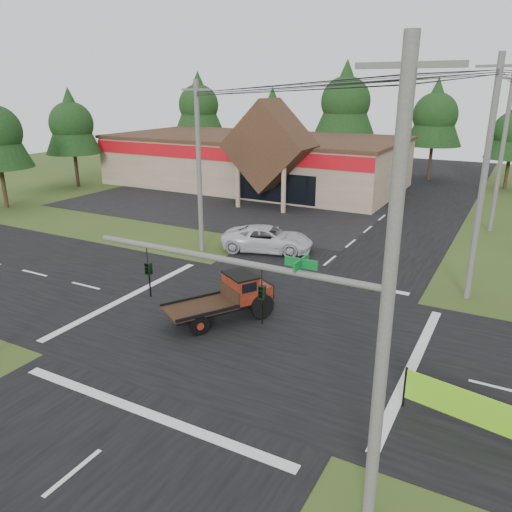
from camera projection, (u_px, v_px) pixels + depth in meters
The scene contains 18 objects.
ground at pixel (250, 327), 21.98m from camera, with size 120.00×120.00×0.00m, color #314719.
road_ns at pixel (250, 327), 21.98m from camera, with size 12.00×120.00×0.02m, color black.
road_ew at pixel (250, 327), 21.98m from camera, with size 120.00×12.00×0.02m, color black.
parking_apron at pixel (216, 207), 44.11m from camera, with size 28.00×14.00×0.02m, color black.
cvs_building at pixel (256, 159), 52.80m from camera, with size 30.40×18.20×9.19m.
traffic_signal_mast at pixel (311, 339), 11.69m from camera, with size 8.12×0.24×7.00m.
utility_pole_nr at pixel (387, 305), 10.55m from camera, with size 2.00×0.30×11.00m.
utility_pole_nw at pixel (199, 167), 30.52m from camera, with size 2.00×0.30×10.50m.
utility_pole_ne at pixel (483, 181), 23.16m from camera, with size 2.00×0.30×11.50m.
utility_pole_n at pixel (502, 152), 34.88m from camera, with size 2.00×0.30×11.20m.
tree_row_a at pixel (199, 103), 66.24m from camera, with size 6.72×6.72×12.12m.
tree_row_b at pixel (272, 115), 63.83m from camera, with size 5.60×5.60×10.10m.
tree_row_c at pixel (346, 99), 57.85m from camera, with size 7.28×7.28×13.13m.
tree_row_d at pixel (436, 113), 54.62m from camera, with size 6.16×6.16×11.11m.
tree_side_w at pixel (71, 122), 50.90m from camera, with size 5.60×5.60×10.10m.
antique_flatbed_truck at pixel (221, 299), 22.28m from camera, with size 1.90×4.97×2.08m, color #56140C, non-canonical shape.
roadside_banner at pixel (471, 412), 15.02m from camera, with size 4.28×0.13×1.46m, color #79CF1B, non-canonical shape.
white_pickup at pixel (268, 239), 31.96m from camera, with size 2.66×5.76×1.60m, color silver.
Camera 1 is at (9.64, -17.31, 10.01)m, focal length 35.00 mm.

